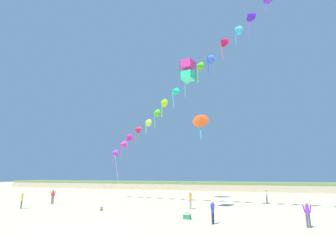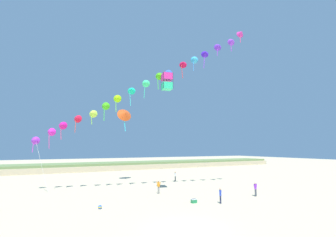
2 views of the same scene
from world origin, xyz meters
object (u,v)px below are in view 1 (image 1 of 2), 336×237
person_near_right (190,199)px  beach_ball (101,209)px  person_far_left (22,200)px  person_far_right (307,212)px  person_far_center (53,196)px  large_kite_mid_trail (200,119)px  person_near_left (213,211)px  person_mid_center (267,195)px  large_kite_low_lead (188,71)px  beach_cooler (187,216)px

person_near_right → beach_ball: bearing=-153.1°
person_far_left → person_far_right: 26.47m
person_far_center → beach_ball: person_far_center is taller
large_kite_mid_trail → beach_ball: large_kite_mid_trail is taller
person_near_left → person_mid_center: size_ratio=0.99×
person_mid_center → person_far_right: person_far_right is taller
person_near_left → person_mid_center: bearing=78.1°
large_kite_low_lead → large_kite_mid_trail: 13.38m
person_mid_center → large_kite_low_lead: large_kite_low_lead is taller
person_near_right → beach_cooler: (1.43, -6.02, -0.79)m
person_far_right → beach_cooler: person_far_right is taller
large_kite_mid_trail → large_kite_low_lead: bearing=-81.6°
person_near_right → person_far_left: person_near_right is taller
large_kite_mid_trail → beach_ball: size_ratio=12.13×
person_far_left → beach_cooler: bearing=-0.8°
person_near_right → person_far_right: size_ratio=1.03×
large_kite_low_lead → person_far_right: bearing=-27.9°
person_far_center → large_kite_low_lead: bearing=-1.0°
person_near_right → large_kite_low_lead: bearing=-74.8°
person_mid_center → beach_ball: size_ratio=4.44×
person_far_right → beach_cooler: bearing=176.2°
person_far_right → person_far_center: (-26.70, 5.33, 0.02)m
person_far_right → large_kite_low_lead: 17.18m
person_far_center → beach_ball: 9.30m
person_far_center → large_kite_mid_trail: bearing=39.7°
large_kite_mid_trail → person_far_left: bearing=-131.2°
beach_cooler → beach_ball: bearing=168.0°
person_far_left → person_far_center: (-0.23, 4.51, 0.09)m
person_far_left → large_kite_mid_trail: size_ratio=0.36×
large_kite_mid_trail → beach_cooler: (2.92, -17.45, -11.57)m
person_far_center → large_kite_low_lead: 21.79m
person_far_right → large_kite_low_lead: (-9.50, 5.03, 13.40)m
person_near_left → beach_cooler: person_near_left is taller
person_far_right → beach_ball: size_ratio=4.64×
person_near_left → person_mid_center: 16.92m
person_mid_center → beach_cooler: 16.16m
large_kite_low_lead → large_kite_mid_trail: large_kite_low_lead is taller
person_near_right → person_mid_center: bearing=51.2°
person_near_left → large_kite_low_lead: 15.10m
person_far_center → large_kite_mid_trail: size_ratio=0.39×
person_near_right → large_kite_mid_trail: 15.78m
beach_cooler → person_mid_center: bearing=68.8°
large_kite_low_lead → beach_cooler: (1.01, -4.47, -14.16)m
person_near_right → person_mid_center: size_ratio=1.08×
person_near_left → person_near_right: size_ratio=0.92×
person_far_center → beach_cooler: (18.20, -4.77, -0.78)m
person_far_center → person_far_right: bearing=-11.3°
person_near_right → large_kite_low_lead: (0.42, -1.55, 13.37)m
large_kite_low_lead → person_near_right: bearing=105.2°
person_near_left → large_kite_mid_trail: 22.48m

